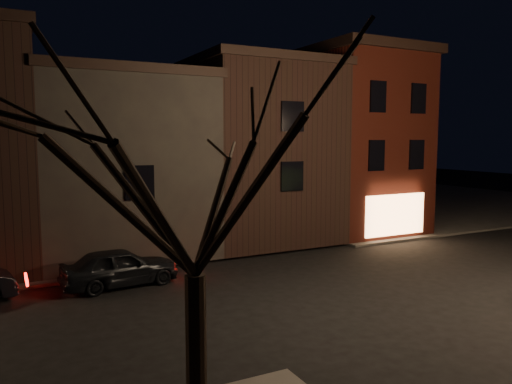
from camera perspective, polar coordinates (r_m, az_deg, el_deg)
ground at (r=18.99m, az=8.88°, el=-10.77°), size 120.00×120.00×0.00m
sidewalk_far_right at (r=46.66m, az=14.21°, el=-0.71°), size 30.00×30.00×0.12m
corner_building at (r=30.56m, az=10.67°, el=5.87°), size 6.50×8.50×10.50m
row_building_a at (r=27.98m, az=-1.26°, el=4.79°), size 7.30×10.30×9.40m
row_building_b at (r=25.65m, az=-15.99°, el=3.31°), size 7.80×10.30×8.40m
bare_tree_left at (r=8.12m, az=-7.18°, el=5.54°), size 5.60×5.60×7.50m
parked_car_a at (r=19.49m, az=-15.28°, el=-8.26°), size 4.42×2.13×1.46m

